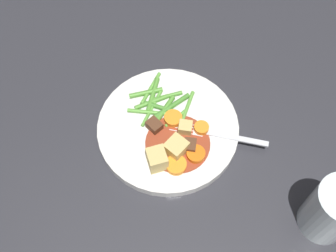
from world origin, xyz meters
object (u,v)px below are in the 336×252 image
potato_chunk_0 (176,148)px  carrot_slice_3 (196,154)px  potato_chunk_2 (157,159)px  dinner_plate (168,128)px  carrot_slice_0 (175,165)px  meat_chunk_1 (190,146)px  carrot_slice_2 (201,128)px  fork (215,134)px  meat_chunk_0 (155,127)px  potato_chunk_1 (185,128)px  water_glass (332,210)px  carrot_slice_1 (173,119)px

potato_chunk_0 → carrot_slice_3: bearing=66.3°
potato_chunk_2 → potato_chunk_0: bearing=114.5°
dinner_plate → potato_chunk_2: size_ratio=7.21×
carrot_slice_0 → meat_chunk_1: bearing=132.0°
carrot_slice_0 → potato_chunk_2: 0.03m
carrot_slice_2 → fork: (0.01, 0.02, -0.00)m
carrot_slice_0 → potato_chunk_0: bearing=165.0°
carrot_slice_2 → potato_chunk_2: potato_chunk_2 is taller
dinner_plate → meat_chunk_0: (0.00, -0.02, 0.02)m
potato_chunk_1 → water_glass: (0.19, 0.19, 0.03)m
dinner_plate → carrot_slice_2: bearing=72.1°
carrot_slice_2 → potato_chunk_2: bearing=-59.9°
fork → water_glass: 0.23m
carrot_slice_2 → meat_chunk_0: (-0.02, -0.08, 0.00)m
carrot_slice_3 → carrot_slice_2: bearing=157.3°
carrot_slice_3 → potato_chunk_2: (0.00, -0.07, 0.01)m
carrot_slice_0 → fork: size_ratio=0.21×
meat_chunk_0 → fork: (0.03, 0.10, -0.01)m
potato_chunk_0 → water_glass: bearing=53.6°
potato_chunk_1 → potato_chunk_2: size_ratio=0.66×
carrot_slice_3 → meat_chunk_0: 0.09m
carrot_slice_0 → potato_chunk_2: size_ratio=1.01×
meat_chunk_1 → dinner_plate: bearing=-150.0°
potato_chunk_0 → potato_chunk_2: 0.04m
meat_chunk_1 → carrot_slice_0: bearing=-48.0°
carrot_slice_2 → meat_chunk_0: 0.08m
water_glass → dinner_plate: bearing=-133.9°
carrot_slice_1 → potato_chunk_2: potato_chunk_2 is taller
carrot_slice_2 → potato_chunk_0: bearing=-56.4°
carrot_slice_0 → meat_chunk_0: bearing=-163.9°
carrot_slice_1 → potato_chunk_2: size_ratio=0.92×
carrot_slice_3 → meat_chunk_1: meat_chunk_1 is taller
carrot_slice_1 → carrot_slice_2: (0.03, 0.05, -0.00)m
carrot_slice_0 → potato_chunk_1: size_ratio=1.53×
potato_chunk_0 → fork: bearing=105.9°
dinner_plate → carrot_slice_2: size_ratio=9.70×
potato_chunk_2 → fork: size_ratio=0.21×
meat_chunk_0 → water_glass: (0.21, 0.24, 0.03)m
carrot_slice_0 → carrot_slice_2: bearing=136.1°
potato_chunk_2 → meat_chunk_1: size_ratio=1.48×
dinner_plate → carrot_slice_0: size_ratio=7.13×
carrot_slice_0 → carrot_slice_1: carrot_slice_1 is taller
carrot_slice_3 → potato_chunk_0: 0.04m
carrot_slice_0 → carrot_slice_3: size_ratio=1.10×
meat_chunk_1 → carrot_slice_2: bearing=140.2°
potato_chunk_1 → carrot_slice_1: bearing=-143.7°
carrot_slice_3 → meat_chunk_1: 0.02m
dinner_plate → meat_chunk_0: size_ratio=9.81×
carrot_slice_1 → potato_chunk_1: size_ratio=1.38×
carrot_slice_1 → potato_chunk_0: 0.06m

